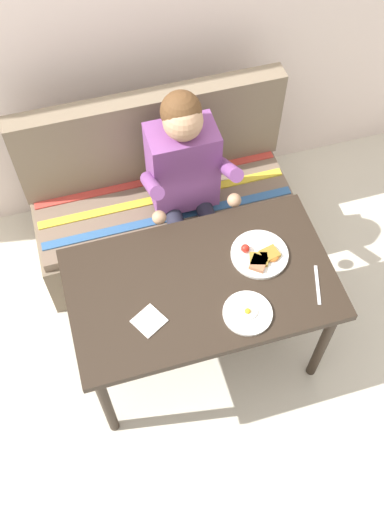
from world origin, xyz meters
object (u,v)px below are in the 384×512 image
at_px(table, 201,291).
at_px(plate_breakfast, 260,255).
at_px(plate_eggs, 248,313).
at_px(knife, 317,285).
at_px(couch, 162,207).
at_px(person, 186,179).
at_px(napkin, 149,321).

xyz_separation_m(table, plate_breakfast, (0.30, 0.05, 0.10)).
relative_size(plate_eggs, knife, 1.08).
distance_m(couch, person, 0.46).
distance_m(table, knife, 0.52).
bearing_deg(table, couch, 90.00).
height_order(plate_eggs, knife, plate_eggs).
height_order(napkin, knife, napkin).
relative_size(plate_breakfast, napkin, 2.20).
height_order(table, person, person).
xyz_separation_m(table, knife, (0.49, -0.16, 0.08)).
height_order(table, plate_breakfast, plate_breakfast).
bearing_deg(plate_eggs, person, 93.39).
bearing_deg(napkin, plate_breakfast, 17.52).
height_order(couch, knife, couch).
xyz_separation_m(couch, napkin, (-0.27, -0.89, 0.40)).
height_order(plate_eggs, napkin, plate_eggs).
distance_m(table, couch, 0.83).
height_order(table, knife, knife).
height_order(couch, person, person).
relative_size(person, knife, 6.06).
bearing_deg(napkin, knife, -2.62).
relative_size(table, knife, 6.00).
relative_size(person, plate_breakfast, 4.57).
bearing_deg(table, napkin, -155.20).
xyz_separation_m(couch, plate_eggs, (0.15, -0.97, 0.41)).
bearing_deg(table, knife, -18.03).
bearing_deg(plate_breakfast, table, -169.70).
xyz_separation_m(couch, knife, (0.49, -0.92, 0.40)).
height_order(table, plate_eggs, plate_eggs).
relative_size(person, plate_eggs, 5.62).
bearing_deg(couch, napkin, -106.94).
height_order(couch, napkin, couch).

